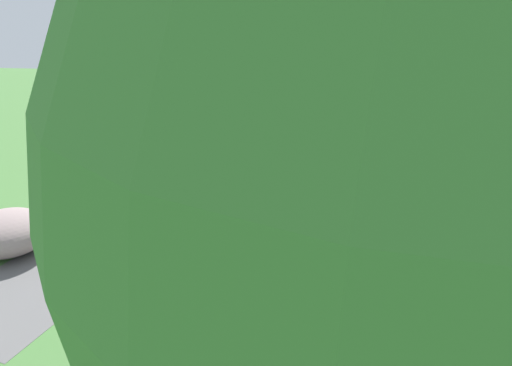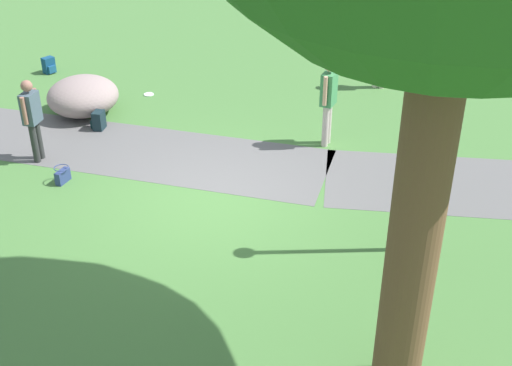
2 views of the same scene
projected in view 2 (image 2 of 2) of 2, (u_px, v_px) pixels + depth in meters
name	position (u px, v px, depth m)	size (l,w,h in m)	color
ground_plane	(212.00, 199.00, 11.91)	(48.00, 48.00, 0.00)	#457438
footpath_segment_mid	(128.00, 149.00, 13.53)	(8.29, 3.98, 0.01)	#5C5A5B
lamp_post	(418.00, 134.00, 9.60)	(0.28, 0.28, 3.21)	black
lawn_boulder	(83.00, 96.00, 14.84)	(1.75, 1.79, 0.82)	gray
woman_with_handbag	(32.00, 115.00, 12.69)	(0.30, 0.51, 1.64)	#2B2D2C
man_near_boulder	(382.00, 45.00, 15.81)	(0.50, 0.33, 1.81)	beige
passerby_on_path	(328.00, 96.00, 13.21)	(0.36, 0.49, 1.79)	beige
handbag_on_grass	(63.00, 175.00, 12.35)	(0.35, 0.35, 0.31)	navy
backpack_by_boulder	(98.00, 121.00, 14.25)	(0.30, 0.31, 0.40)	#15272D
spare_backpack_on_lawn	(49.00, 65.00, 17.08)	(0.35, 0.35, 0.40)	navy
frisbee_on_grass	(149.00, 94.00, 15.94)	(0.23, 0.23, 0.02)	white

